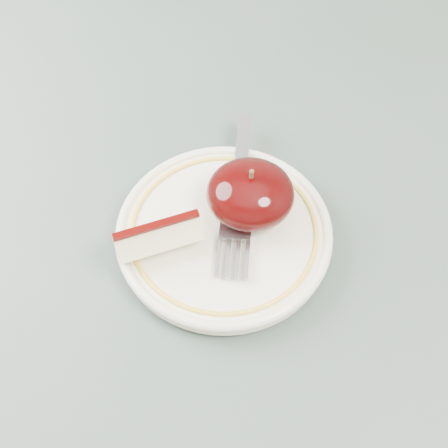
# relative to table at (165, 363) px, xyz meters

# --- Properties ---
(table) EXTENTS (0.90, 0.90, 0.75)m
(table) POSITION_rel_table_xyz_m (0.00, 0.00, 0.00)
(table) COLOR brown
(table) RESTS_ON ground
(plate) EXTENTS (0.19, 0.19, 0.02)m
(plate) POSITION_rel_table_xyz_m (0.05, 0.08, 0.10)
(plate) COLOR beige
(plate) RESTS_ON table
(apple_half) EXTENTS (0.08, 0.07, 0.05)m
(apple_half) POSITION_rel_table_xyz_m (0.07, 0.11, 0.13)
(apple_half) COLOR black
(apple_half) RESTS_ON plate
(apple_wedge) EXTENTS (0.08, 0.06, 0.03)m
(apple_wedge) POSITION_rel_table_xyz_m (-0.01, 0.06, 0.12)
(apple_wedge) COLOR beige
(apple_wedge) RESTS_ON plate
(fork) EXTENTS (0.03, 0.18, 0.00)m
(fork) POSITION_rel_table_xyz_m (0.06, 0.12, 0.11)
(fork) COLOR gray
(fork) RESTS_ON plate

